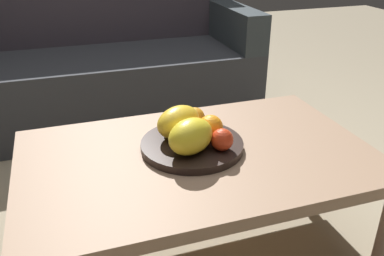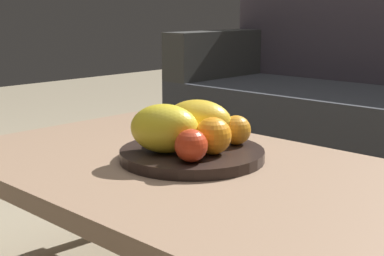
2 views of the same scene
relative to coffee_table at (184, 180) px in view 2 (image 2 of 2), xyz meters
The scene contains 9 objects.
coffee_table is the anchor object (origin of this frame).
couch 1.28m from the coffee_table, 96.19° to the left, with size 1.70×0.70×0.90m.
fruit_bowl 0.06m from the coffee_table, 103.35° to the left, with size 0.33×0.33×0.03m, color black.
melon_large_front 0.13m from the coffee_table, 139.54° to the right, with size 0.16×0.11×0.11m, color yellow.
melon_smaller_beside 0.15m from the coffee_table, 113.43° to the left, with size 0.16×0.11×0.11m, color yellow.
orange_front 0.12m from the coffee_table, 32.51° to the left, with size 0.08×0.08×0.08m, color orange.
orange_left 0.18m from the coffee_table, 75.22° to the left, with size 0.07×0.07×0.07m, color orange.
apple_front 0.13m from the coffee_table, 34.60° to the right, with size 0.07×0.07×0.07m, color red.
banana_bunch 0.12m from the coffee_table, 106.23° to the left, with size 0.15×0.15×0.06m.
Camera 2 is at (0.84, -0.86, 0.73)m, focal length 51.56 mm.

